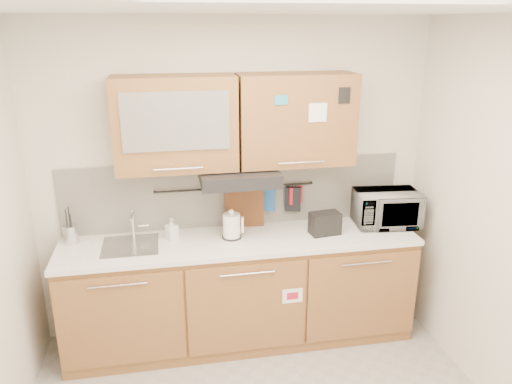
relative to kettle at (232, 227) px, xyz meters
name	(u,v)px	position (x,y,z in m)	size (l,w,h in m)	color
ceiling	(277,9)	(0.07, -1.22, 1.59)	(3.20, 3.20, 0.00)	white
wall_back	(234,181)	(0.07, 0.28, 0.29)	(3.20, 3.20, 0.00)	silver
base_cabinet	(241,296)	(0.07, -0.03, -0.61)	(2.80, 0.64, 0.88)	#946134
countertop	(241,241)	(0.07, -0.03, -0.11)	(2.82, 0.62, 0.04)	white
backsplash	(235,193)	(0.07, 0.27, 0.19)	(2.80, 0.02, 0.56)	silver
upper_cabinets	(236,121)	(0.06, 0.10, 0.82)	(1.82, 0.37, 0.70)	#946134
range_hood	(239,176)	(0.07, 0.03, 0.41)	(0.60, 0.46, 0.10)	black
sink	(131,246)	(-0.78, -0.01, -0.09)	(0.42, 0.40, 0.26)	silver
utensil_rail	(235,188)	(0.07, 0.23, 0.25)	(0.02, 0.02, 1.30)	black
utensil_crock	(71,234)	(-1.23, 0.13, -0.02)	(0.15, 0.15, 0.29)	silver
kettle	(232,227)	(0.00, 0.00, 0.00)	(0.17, 0.15, 0.24)	white
toaster	(325,223)	(0.75, -0.06, 0.00)	(0.25, 0.17, 0.18)	black
microwave	(387,208)	(1.32, 0.03, 0.05)	(0.52, 0.35, 0.29)	#999999
soap_bottle	(172,229)	(-0.47, 0.06, -0.01)	(0.08, 0.08, 0.18)	#999999
cutting_board	(244,213)	(0.14, 0.21, 0.03)	(0.32, 0.02, 0.40)	brown
oven_mitt	(268,200)	(0.34, 0.21, 0.13)	(0.12, 0.03, 0.19)	#205193
dark_pouch	(293,199)	(0.55, 0.21, 0.12)	(0.13, 0.04, 0.21)	black
pot_holder	(296,195)	(0.58, 0.21, 0.15)	(0.12, 0.02, 0.15)	red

